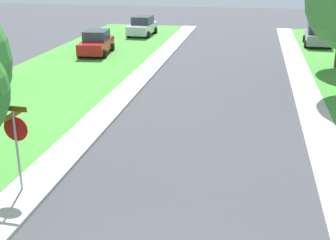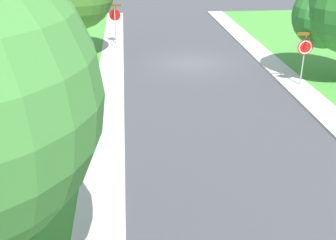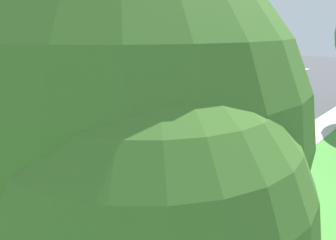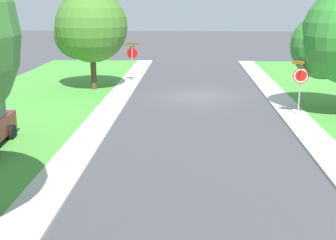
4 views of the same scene
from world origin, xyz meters
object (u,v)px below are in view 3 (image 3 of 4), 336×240
at_px(car_red_behind_trees, 203,71).
at_px(tree_across_left, 132,145).
at_px(house_left_setback, 62,59).
at_px(tree_across_right, 11,56).
at_px(car_silver_across_road, 255,65).
at_px(stop_sign_far_corner, 49,100).

xyz_separation_m(car_red_behind_trees, tree_across_left, (16.33, -26.66, 3.00)).
bearing_deg(house_left_setback, tree_across_right, -44.76).
relative_size(car_red_behind_trees, tree_across_right, 0.70).
bearing_deg(car_silver_across_road, stop_sign_far_corner, -83.49).
height_order(car_silver_across_road, house_left_setback, house_left_setback).
relative_size(car_silver_across_road, tree_across_left, 0.70).
bearing_deg(car_red_behind_trees, tree_across_left, -58.50).
height_order(stop_sign_far_corner, house_left_setback, house_left_setback).
relative_size(tree_across_left, tree_across_right, 0.99).
bearing_deg(tree_across_left, car_silver_across_road, 112.97).
height_order(car_red_behind_trees, tree_across_left, tree_across_left).
height_order(stop_sign_far_corner, tree_across_left, tree_across_left).
relative_size(tree_across_right, house_left_setback, 0.68).
bearing_deg(house_left_setback, car_silver_across_road, 66.08).
bearing_deg(car_red_behind_trees, stop_sign_far_corner, -77.13).
xyz_separation_m(car_red_behind_trees, tree_across_right, (2.52, -20.63, 2.93)).
bearing_deg(car_silver_across_road, tree_across_left, -67.03).
bearing_deg(stop_sign_far_corner, car_silver_across_road, 96.51).
relative_size(tree_across_left, house_left_setback, 0.67).
bearing_deg(stop_sign_far_corner, car_red_behind_trees, 102.87).
relative_size(car_red_behind_trees, car_silver_across_road, 1.02).
distance_m(tree_across_left, house_left_setback, 28.58).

